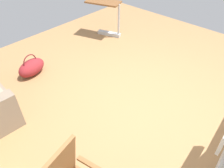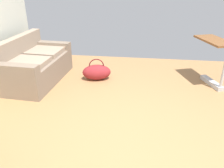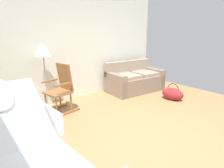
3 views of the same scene
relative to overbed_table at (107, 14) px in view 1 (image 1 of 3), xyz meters
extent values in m
plane|color=#9E7247|center=(-1.98, 1.26, -0.53)|extent=(6.66, 6.66, 0.00)
cube|color=brown|center=(-2.70, 2.98, 0.14)|extent=(0.39, 0.12, 0.03)
cube|color=#B2B5BA|center=(-0.05, -0.02, -0.49)|extent=(0.61, 0.31, 0.08)
cylinder|color=black|center=(-0.30, -0.10, -0.50)|extent=(0.07, 0.07, 0.06)
cylinder|color=black|center=(0.19, 0.07, -0.50)|extent=(0.07, 0.07, 0.06)
cylinder|color=#B2B5BA|center=(-0.30, -0.10, -0.08)|extent=(0.05, 0.05, 0.74)
cube|color=brown|center=(0.08, 0.03, 0.29)|extent=(0.89, 0.64, 0.04)
ellipsoid|color=maroon|center=(-0.09, 2.20, -0.38)|extent=(0.43, 0.61, 0.30)
torus|color=maroon|center=(-0.09, 2.20, -0.25)|extent=(0.08, 0.30, 0.30)
camera|label=1|loc=(-3.51, 3.62, 1.98)|focal=34.16mm
camera|label=2|loc=(-4.29, 1.33, 1.37)|focal=37.27mm
camera|label=3|loc=(-4.29, -0.65, 1.18)|focal=31.93mm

